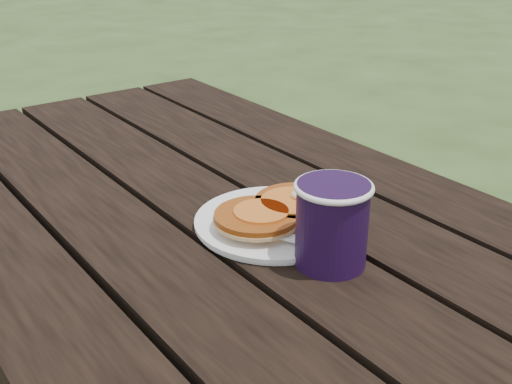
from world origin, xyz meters
TOP-DOWN VIEW (x-y plane):
  - plate at (0.03, 0.11)m, footprint 0.26×0.26m
  - pancake_stack at (0.04, 0.10)m, footprint 0.19×0.12m
  - knife at (0.05, 0.05)m, footprint 0.13×0.15m
  - fork at (0.01, 0.05)m, footprint 0.10×0.16m
  - coffee_cup at (0.03, -0.02)m, footprint 0.10×0.10m

SIDE VIEW (x-z plane):
  - plate at x=0.03m, z-range 0.75..0.76m
  - knife at x=0.05m, z-range 0.76..0.76m
  - fork at x=0.01m, z-range 0.77..0.77m
  - pancake_stack at x=0.04m, z-range 0.76..0.79m
  - coffee_cup at x=0.03m, z-range 0.76..0.87m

